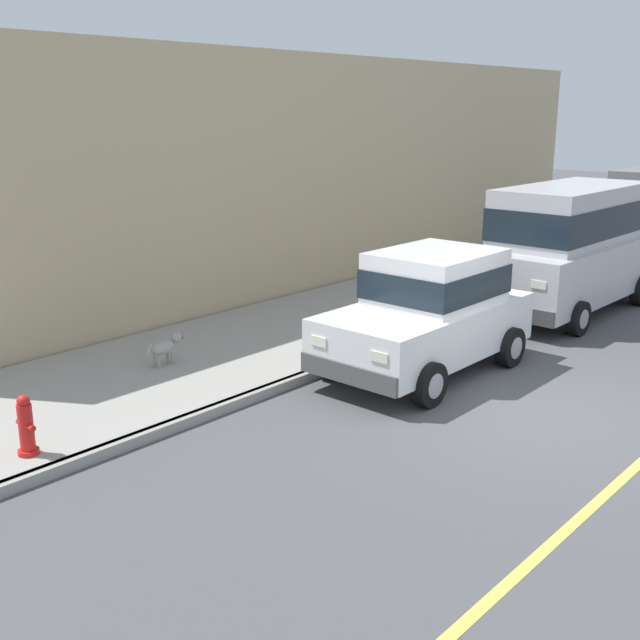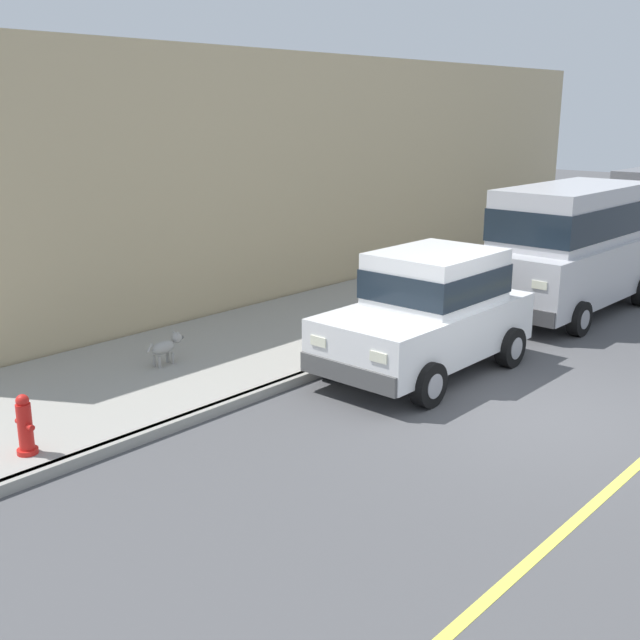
% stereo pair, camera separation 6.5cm
% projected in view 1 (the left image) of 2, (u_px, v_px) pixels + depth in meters
% --- Properties ---
extents(ground_plane, '(80.00, 80.00, 0.00)m').
position_uv_depth(ground_plane, '(537.00, 413.00, 10.40)').
color(ground_plane, '#4C4C4F').
extents(curb, '(0.16, 64.00, 0.14)m').
position_uv_depth(curb, '(353.00, 359.00, 12.44)').
color(curb, gray).
rests_on(curb, ground).
extents(sidewalk, '(3.60, 64.00, 0.14)m').
position_uv_depth(sidewalk, '(275.00, 337.00, 13.59)').
color(sidewalk, '#99968E').
rests_on(sidewalk, ground).
extents(car_white_hatchback, '(1.97, 3.80, 1.88)m').
position_uv_depth(car_white_hatchback, '(429.00, 310.00, 11.85)').
color(car_white_hatchback, white).
rests_on(car_white_hatchback, ground).
extents(car_silver_van, '(2.18, 4.92, 2.52)m').
position_uv_depth(car_silver_van, '(570.00, 243.00, 15.27)').
color(car_silver_van, '#BCBCC1').
rests_on(car_silver_van, ground).
extents(dog_grey, '(0.24, 0.76, 0.49)m').
position_uv_depth(dog_grey, '(166.00, 346.00, 11.89)').
color(dog_grey, '#999691').
rests_on(dog_grey, sidewalk).
extents(fire_hydrant, '(0.34, 0.24, 0.72)m').
position_uv_depth(fire_hydrant, '(26.00, 427.00, 8.77)').
color(fire_hydrant, red).
rests_on(fire_hydrant, sidewalk).
extents(building_facade, '(0.50, 20.00, 5.08)m').
position_uv_depth(building_facade, '(348.00, 173.00, 17.54)').
color(building_facade, tan).
rests_on(building_facade, ground).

